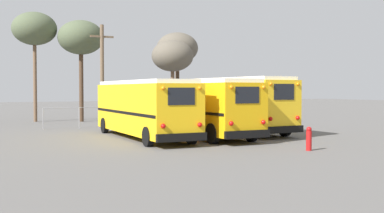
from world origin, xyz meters
name	(u,v)px	position (x,y,z in m)	size (l,w,h in m)	color
ground_plane	(190,135)	(0.00, 0.00, 0.00)	(160.00, 160.00, 0.00)	#5B5956
school_bus_0	(143,107)	(-3.09, -0.63, 1.68)	(2.54, 10.35, 3.10)	yellow
school_bus_1	(196,106)	(0.00, -0.84, 1.72)	(2.69, 10.57, 3.15)	#EAAA0F
school_bus_2	(231,103)	(3.09, 0.58, 1.80)	(2.90, 10.46, 3.33)	yellow
utility_pole	(102,72)	(-2.25, 10.83, 3.92)	(1.80, 0.29, 7.53)	brown
bare_tree_0	(177,49)	(6.75, 17.02, 6.51)	(3.97, 3.97, 8.06)	#473323
bare_tree_1	(34,29)	(-6.52, 15.57, 7.47)	(3.57, 3.57, 8.88)	brown
bare_tree_2	(173,56)	(5.21, 14.60, 5.60)	(3.76, 3.76, 7.05)	brown
bare_tree_3	(81,38)	(-3.10, 14.10, 6.78)	(3.70, 3.70, 8.23)	#473323
fence_line	(145,112)	(0.00, 7.55, 0.97)	(14.24, 0.06, 1.42)	#939399
fire_hydrant	(309,139)	(1.50, -8.75, 0.52)	(0.24, 0.24, 1.03)	#B21414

